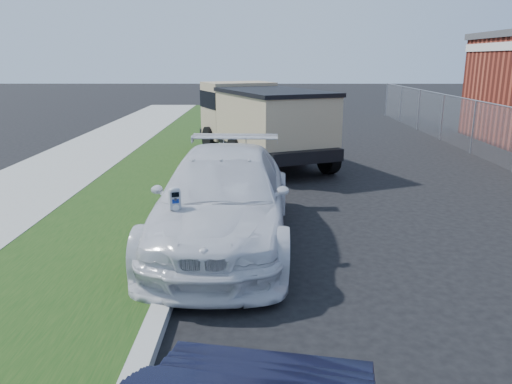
{
  "coord_description": "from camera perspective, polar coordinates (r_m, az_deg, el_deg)",
  "views": [
    {
      "loc": [
        -1.36,
        -7.09,
        3.17
      ],
      "look_at": [
        -1.4,
        1.0,
        1.0
      ],
      "focal_mm": 35.0,
      "sensor_mm": 36.0,
      "label": 1
    }
  ],
  "objects": [
    {
      "name": "ground",
      "position": [
        7.88,
        10.32,
        -8.95
      ],
      "size": [
        120.0,
        120.0,
        0.0
      ],
      "primitive_type": "plane",
      "color": "black",
      "rests_on": "ground"
    },
    {
      "name": "streetside",
      "position": [
        10.48,
        -23.43,
        -3.48
      ],
      "size": [
        6.12,
        50.0,
        0.15
      ],
      "color": "gray",
      "rests_on": "ground"
    },
    {
      "name": "parking_meter",
      "position": [
        7.43,
        -9.21,
        -2.04
      ],
      "size": [
        0.2,
        0.16,
        1.24
      ],
      "rotation": [
        0.0,
        0.0,
        0.36
      ],
      "color": "#3F4247",
      "rests_on": "ground"
    },
    {
      "name": "white_wagon",
      "position": [
        8.73,
        -3.75,
        -0.73
      ],
      "size": [
        2.44,
        5.62,
        1.61
      ],
      "primitive_type": "imported",
      "rotation": [
        0.0,
        0.0,
        -0.03
      ],
      "color": "silver",
      "rests_on": "ground"
    },
    {
      "name": "dump_truck",
      "position": [
        15.83,
        0.39,
        8.39
      ],
      "size": [
        4.43,
        6.48,
        2.39
      ],
      "rotation": [
        0.0,
        0.0,
        0.4
      ],
      "color": "black",
      "rests_on": "ground"
    }
  ]
}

